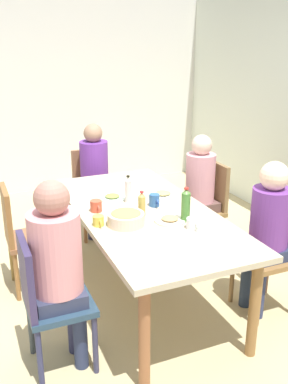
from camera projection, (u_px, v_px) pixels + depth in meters
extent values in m
plane|color=tan|center=(144.00, 296.00, 3.57)|extent=(7.23, 7.23, 0.00)
cube|color=silver|center=(55.00, 94.00, 5.81)|extent=(0.12, 4.39, 2.60)
cube|color=#C0B090|center=(144.00, 213.00, 3.33)|extent=(2.03, 0.97, 0.04)
cylinder|color=olive|center=(69.00, 222.00, 4.11)|extent=(0.07, 0.07, 0.72)
cylinder|color=#955B37|center=(144.00, 338.00, 2.51)|extent=(0.07, 0.07, 0.72)
cylinder|color=olive|center=(144.00, 210.00, 4.39)|extent=(0.07, 0.07, 0.72)
cylinder|color=olive|center=(254.00, 308.00, 2.80)|extent=(0.07, 0.07, 0.72)
cube|color=#263F55|center=(60.00, 304.00, 2.70)|extent=(0.40, 0.40, 0.04)
cylinder|color=#373E42|center=(31.00, 326.00, 2.86)|extent=(0.04, 0.04, 0.43)
cylinder|color=#2D3053|center=(40.00, 359.00, 2.56)|extent=(0.04, 0.04, 0.43)
cylinder|color=#254049|center=(81.00, 314.00, 2.98)|extent=(0.04, 0.04, 0.43)
cylinder|color=#31314F|center=(95.00, 344.00, 2.69)|extent=(0.04, 0.04, 0.43)
cube|color=#362E53|center=(27.00, 277.00, 2.55)|extent=(0.38, 0.04, 0.45)
cylinder|color=#2D2E4F|center=(74.00, 322.00, 2.87)|extent=(0.09, 0.09, 0.45)
cylinder|color=#283151|center=(80.00, 337.00, 2.73)|extent=(0.09, 0.09, 0.45)
cube|color=#2F354E|center=(59.00, 296.00, 2.68)|extent=(0.30, 0.30, 0.10)
cylinder|color=pink|center=(56.00, 252.00, 2.58)|extent=(0.31, 0.31, 0.50)
sphere|color=#AF7565|center=(52.00, 198.00, 2.46)|extent=(0.21, 0.21, 0.21)
cube|color=olive|center=(95.00, 195.00, 4.57)|extent=(0.40, 0.40, 0.04)
cylinder|color=olive|center=(106.00, 208.00, 4.85)|extent=(0.04, 0.04, 0.43)
cylinder|color=brown|center=(77.00, 212.00, 4.73)|extent=(0.04, 0.04, 0.43)
cylinder|color=olive|center=(117.00, 219.00, 4.56)|extent=(0.04, 0.04, 0.43)
cylinder|color=#915C37|center=(85.00, 224.00, 4.43)|extent=(0.04, 0.04, 0.43)
cube|color=brown|center=(90.00, 170.00, 4.65)|extent=(0.04, 0.38, 0.45)
cylinder|color=#283B4B|center=(106.00, 217.00, 4.58)|extent=(0.09, 0.09, 0.45)
cylinder|color=#343249|center=(92.00, 219.00, 4.53)|extent=(0.09, 0.09, 0.45)
cube|color=#323154|center=(95.00, 190.00, 4.55)|extent=(0.30, 0.30, 0.10)
cylinder|color=#693197|center=(94.00, 164.00, 4.46)|extent=(0.29, 0.29, 0.47)
sphere|color=#9F785C|center=(93.00, 133.00, 4.35)|extent=(0.19, 0.19, 0.19)
cube|color=brown|center=(33.00, 239.00, 3.58)|extent=(0.40, 0.40, 0.04)
cylinder|color=olive|center=(12.00, 258.00, 3.74)|extent=(0.04, 0.04, 0.43)
cylinder|color=olive|center=(17.00, 277.00, 3.44)|extent=(0.04, 0.04, 0.43)
cylinder|color=brown|center=(51.00, 251.00, 3.86)|extent=(0.04, 0.04, 0.43)
cylinder|color=brown|center=(59.00, 268.00, 3.57)|extent=(0.04, 0.04, 0.43)
cube|color=brown|center=(7.00, 216.00, 3.44)|extent=(0.38, 0.04, 0.45)
cube|color=olive|center=(266.00, 258.00, 3.27)|extent=(0.40, 0.40, 0.04)
cylinder|color=brown|center=(267.00, 269.00, 3.56)|extent=(0.04, 0.04, 0.43)
cylinder|color=olive|center=(259.00, 300.00, 3.14)|extent=(0.04, 0.04, 0.43)
cylinder|color=olive|center=(232.00, 278.00, 3.43)|extent=(0.04, 0.04, 0.43)
cylinder|color=navy|center=(259.00, 291.00, 3.24)|extent=(0.09, 0.09, 0.45)
cylinder|color=#28354C|center=(246.00, 280.00, 3.37)|extent=(0.09, 0.09, 0.45)
cube|color=#29304F|center=(267.00, 250.00, 3.25)|extent=(0.30, 0.30, 0.10)
cylinder|color=#6D358D|center=(270.00, 217.00, 3.16)|extent=(0.29, 0.29, 0.44)
sphere|color=beige|center=(275.00, 176.00, 3.06)|extent=(0.21, 0.21, 0.21)
cube|color=olive|center=(199.00, 211.00, 4.15)|extent=(0.40, 0.40, 0.04)
cylinder|color=olive|center=(222.00, 237.00, 4.14)|extent=(0.04, 0.04, 0.43)
cylinder|color=#936033|center=(204.00, 223.00, 4.44)|extent=(0.04, 0.04, 0.43)
cylinder|color=olive|center=(191.00, 243.00, 4.02)|extent=(0.04, 0.04, 0.43)
cylinder|color=brown|center=(174.00, 229.00, 4.31)|extent=(0.04, 0.04, 0.43)
cube|color=olive|center=(216.00, 186.00, 4.14)|extent=(0.38, 0.04, 0.45)
cylinder|color=brown|center=(193.00, 237.00, 4.12)|extent=(0.09, 0.09, 0.45)
cylinder|color=brown|center=(185.00, 230.00, 4.26)|extent=(0.09, 0.09, 0.45)
cube|color=brown|center=(199.00, 205.00, 4.13)|extent=(0.30, 0.30, 0.10)
cylinder|color=pink|center=(200.00, 178.00, 4.04)|extent=(0.27, 0.27, 0.45)
sphere|color=beige|center=(202.00, 145.00, 3.94)|extent=(0.19, 0.19, 0.19)
cylinder|color=silver|center=(163.00, 195.00, 3.62)|extent=(0.24, 0.24, 0.01)
ellipsoid|color=tan|center=(163.00, 193.00, 3.62)|extent=(0.13, 0.13, 0.02)
cylinder|color=white|center=(112.00, 198.00, 3.56)|extent=(0.22, 0.22, 0.01)
ellipsoid|color=olive|center=(112.00, 196.00, 3.55)|extent=(0.12, 0.12, 0.02)
cylinder|color=silver|center=(170.00, 221.00, 3.11)|extent=(0.22, 0.22, 0.01)
ellipsoid|color=tan|center=(170.00, 218.00, 3.11)|extent=(0.12, 0.12, 0.02)
cylinder|color=beige|center=(126.00, 219.00, 3.05)|extent=(0.26, 0.26, 0.09)
ellipsoid|color=#8FAE53|center=(126.00, 213.00, 3.04)|extent=(0.21, 0.21, 0.04)
cylinder|color=#2F5C97|center=(154.00, 200.00, 3.39)|extent=(0.08, 0.08, 0.10)
torus|color=#2E55A5|center=(157.00, 202.00, 3.35)|extent=(0.05, 0.01, 0.05)
cylinder|color=#E1C646|center=(98.00, 221.00, 3.04)|extent=(0.08, 0.08, 0.07)
torus|color=#E2C345|center=(100.00, 223.00, 3.00)|extent=(0.05, 0.01, 0.05)
cylinder|color=white|center=(193.00, 223.00, 2.99)|extent=(0.09, 0.09, 0.08)
torus|color=white|center=(197.00, 226.00, 2.95)|extent=(0.05, 0.01, 0.05)
cylinder|color=#C95136|center=(96.00, 206.00, 3.29)|extent=(0.09, 0.09, 0.09)
torus|color=#C8523C|center=(98.00, 208.00, 3.24)|extent=(0.05, 0.01, 0.05)
cylinder|color=tan|center=(142.00, 206.00, 3.20)|extent=(0.05, 0.05, 0.15)
cone|color=tan|center=(142.00, 194.00, 3.17)|extent=(0.05, 0.05, 0.03)
cylinder|color=red|center=(142.00, 192.00, 3.17)|extent=(0.03, 0.03, 0.01)
cylinder|color=#437B32|center=(186.00, 207.00, 3.10)|extent=(0.06, 0.06, 0.21)
cone|color=#56863C|center=(186.00, 191.00, 3.06)|extent=(0.06, 0.06, 0.03)
cylinder|color=red|center=(186.00, 188.00, 3.05)|extent=(0.03, 0.03, 0.01)
cylinder|color=silver|center=(128.00, 191.00, 3.46)|extent=(0.05, 0.05, 0.18)
cone|color=silver|center=(128.00, 179.00, 3.42)|extent=(0.05, 0.05, 0.03)
cylinder|color=black|center=(128.00, 176.00, 3.42)|extent=(0.03, 0.03, 0.01)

